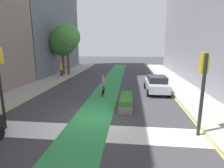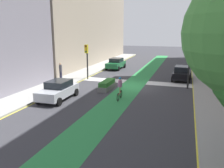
{
  "view_description": "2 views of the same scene",
  "coord_description": "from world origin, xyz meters",
  "views": [
    {
      "loc": [
        2.24,
        -10.18,
        4.34
      ],
      "look_at": [
        0.8,
        3.56,
        1.33
      ],
      "focal_mm": 28.59,
      "sensor_mm": 36.0,
      "label": 1
    },
    {
      "loc": [
        -5.2,
        22.76,
        5.63
      ],
      "look_at": [
        0.4,
        5.31,
        1.37
      ],
      "focal_mm": 37.58,
      "sensor_mm": 36.0,
      "label": 2
    }
  ],
  "objects": [
    {
      "name": "ground_plane",
      "position": [
        0.0,
        0.0,
        0.0
      ],
      "size": [
        120.0,
        120.0,
        0.0
      ],
      "primitive_type": "plane",
      "color": "#38383D"
    },
    {
      "name": "bike_lane_paint",
      "position": [
        -0.02,
        0.0,
        0.0
      ],
      "size": [
        2.4,
        60.0,
        0.01
      ],
      "primitive_type": "cube",
      "color": "#2D8C47",
      "rests_on": "ground_plane"
    },
    {
      "name": "crosswalk_band",
      "position": [
        0.0,
        -2.0,
        0.0
      ],
      "size": [
        12.0,
        1.8,
        0.01
      ],
      "primitive_type": "cube",
      "color": "silver",
      "rests_on": "ground_plane"
    },
    {
      "name": "sidewalk_left",
      "position": [
        -7.5,
        0.0,
        0.07
      ],
      "size": [
        3.0,
        60.0,
        0.15
      ],
      "primitive_type": "cube",
      "color": "#9E9E99",
      "rests_on": "ground_plane"
    },
    {
      "name": "curb_stripe_left",
      "position": [
        -6.0,
        0.0,
        0.01
      ],
      "size": [
        0.16,
        60.0,
        0.01
      ],
      "primitive_type": "cube",
      "color": "yellow",
      "rests_on": "ground_plane"
    },
    {
      "name": "sidewalk_right",
      "position": [
        7.5,
        0.0,
        0.07
      ],
      "size": [
        3.0,
        60.0,
        0.15
      ],
      "primitive_type": "cube",
      "color": "#9E9E99",
      "rests_on": "ground_plane"
    },
    {
      "name": "curb_stripe_right",
      "position": [
        6.0,
        0.0,
        0.01
      ],
      "size": [
        0.16,
        60.0,
        0.01
      ],
      "primitive_type": "cube",
      "color": "yellow",
      "rests_on": "ground_plane"
    },
    {
      "name": "traffic_signal_near_right",
      "position": [
        5.62,
        -1.61,
        2.82
      ],
      "size": [
        0.35,
        0.52,
        4.0
      ],
      "color": "black",
      "rests_on": "ground_plane"
    },
    {
      "name": "traffic_signal_near_left",
      "position": [
        -5.44,
        -0.49,
        2.97
      ],
      "size": [
        0.35,
        0.52,
        4.23
      ],
      "color": "black",
      "rests_on": "ground_plane"
    },
    {
      "name": "car_green_right_near",
      "position": [
        4.63,
        -9.78,
        0.8
      ],
      "size": [
        2.13,
        4.25,
        1.57
      ],
      "color": "#196033",
      "rests_on": "ground_plane"
    },
    {
      "name": "car_silver_right_far",
      "position": [
        4.69,
        6.39,
        0.8
      ],
      "size": [
        2.06,
        4.22,
        1.57
      ],
      "color": "#B2B7BF",
      "rests_on": "ground_plane"
    },
    {
      "name": "car_black_left_near",
      "position": [
        -4.74,
        -4.7,
        0.8
      ],
      "size": [
        2.1,
        4.24,
        1.57
      ],
      "color": "black",
      "rests_on": "ground_plane"
    },
    {
      "name": "cyclist_in_lane",
      "position": [
        -0.11,
        4.8,
        0.97
      ],
      "size": [
        0.32,
        1.73,
        1.86
      ],
      "color": "black",
      "rests_on": "ground_plane"
    },
    {
      "name": "pedestrian_sidewalk_right_a",
      "position": [
        8.45,
        -0.56,
        1.08
      ],
      "size": [
        0.34,
        0.34,
        1.81
      ],
      "color": "#262638",
      "rests_on": "sidewalk_right"
    },
    {
      "name": "median_planter",
      "position": [
        1.98,
        1.96,
        0.4
      ],
      "size": [
        0.9,
        2.98,
        0.85
      ],
      "color": "slate",
      "rests_on": "ground_plane"
    }
  ]
}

